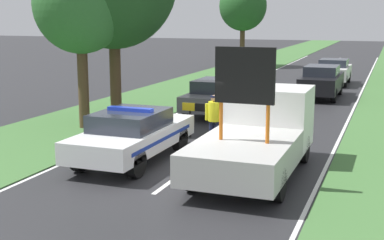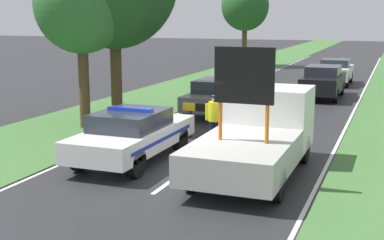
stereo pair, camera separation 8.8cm
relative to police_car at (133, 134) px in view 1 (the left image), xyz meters
name	(u,v)px [view 1 (the left image)]	position (x,y,z in m)	size (l,w,h in m)	color
ground_plane	(190,167)	(1.76, -0.09, -0.76)	(160.00, 160.00, 0.00)	#28282B
lane_markings	(282,101)	(1.76, 12.25, -0.76)	(6.93, 60.91, 0.01)	silver
grass_verge_left	(214,78)	(-4.18, 19.91, -0.75)	(4.84, 120.00, 0.03)	#427038
police_car	(133,134)	(0.00, 0.00, 0.00)	(1.88, 4.82, 1.53)	white
work_truck	(258,133)	(3.52, 0.24, 0.25)	(2.23, 5.43, 3.31)	white
road_barrier	(220,111)	(1.52, 3.30, 0.20)	(2.65, 0.08, 1.17)	black
police_officer	(214,116)	(1.61, 2.34, 0.21)	(0.58, 0.37, 1.63)	#191E38
pedestrian_civilian	(229,118)	(2.10, 2.35, 0.19)	(0.58, 0.37, 1.62)	brown
traffic_cone_near_police	(248,137)	(2.59, 2.78, -0.47)	(0.43, 0.43, 0.60)	black
traffic_cone_centre_front	(180,161)	(1.58, -0.43, -0.52)	(0.35, 0.35, 0.50)	black
queued_car_suv_grey	(218,96)	(-0.06, 7.95, -0.02)	(1.94, 4.49, 1.44)	slate
queued_car_sedan_black	(322,81)	(3.40, 13.91, 0.07)	(1.75, 4.49, 1.61)	black
queued_car_van_white	(334,71)	(3.38, 19.63, 0.04)	(1.78, 3.97, 1.51)	silver
roadside_tree_mid_left	(243,6)	(-4.85, 29.05, 4.04)	(3.77, 3.77, 6.81)	#4C3823
roadside_tree_mid_right	(80,5)	(-3.67, 3.37, 3.61)	(3.28, 3.28, 6.13)	#4C3823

